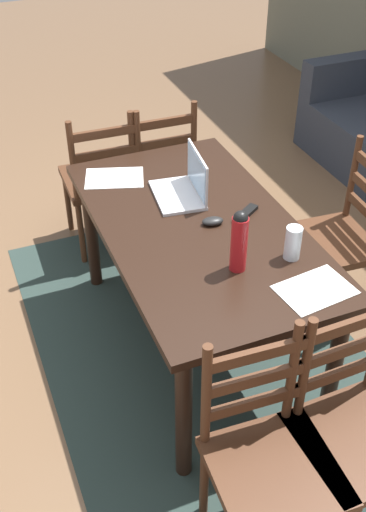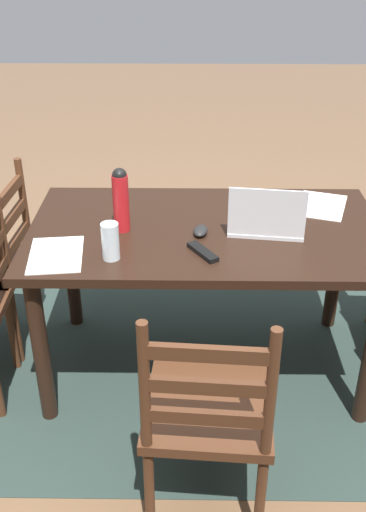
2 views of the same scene
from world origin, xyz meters
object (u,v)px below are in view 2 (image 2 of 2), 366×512
at_px(chair_far_head, 208,413).
at_px(tv_remote, 203,252).
at_px(laptop, 266,220).
at_px(drinking_glass, 110,241).
at_px(dining_table, 205,248).
at_px(water_bottle, 121,199).
at_px(computer_mouse, 200,231).

bearing_deg(chair_far_head, tv_remote, -88.53).
relative_size(laptop, drinking_glass, 2.26).
bearing_deg(dining_table, tv_remote, 85.69).
height_order(laptop, drinking_glass, laptop).
bearing_deg(laptop, tv_remote, 35.17).
xyz_separation_m(water_bottle, computer_mouse, (-0.34, 0.04, -0.13)).
bearing_deg(laptop, drinking_glass, 19.82).
relative_size(drinking_glass, tv_remote, 0.90).
relative_size(chair_far_head, tv_remote, 5.59).
height_order(laptop, water_bottle, water_bottle).
bearing_deg(dining_table, water_bottle, 3.61).
relative_size(laptop, water_bottle, 1.22).
relative_size(water_bottle, computer_mouse, 2.83).
bearing_deg(laptop, dining_table, -9.26).
relative_size(dining_table, water_bottle, 5.45).
height_order(dining_table, tv_remote, tv_remote).
bearing_deg(drinking_glass, tv_remote, -174.13).
distance_m(dining_table, water_bottle, 0.44).
relative_size(water_bottle, drinking_glass, 1.86).
xyz_separation_m(dining_table, water_bottle, (0.36, 0.02, 0.25)).
xyz_separation_m(water_bottle, tv_remote, (-0.34, 0.21, -0.14)).
height_order(water_bottle, drinking_glass, water_bottle).
distance_m(laptop, drinking_glass, 0.68).
bearing_deg(laptop, computer_mouse, 4.10).
xyz_separation_m(water_bottle, drinking_glass, (0.02, 0.25, -0.07)).
bearing_deg(chair_far_head, water_bottle, -65.34).
xyz_separation_m(laptop, computer_mouse, (0.28, 0.02, -0.04)).
bearing_deg(dining_table, laptop, 170.74).
relative_size(dining_table, tv_remote, 9.08).
bearing_deg(water_bottle, tv_remote, 148.61).
height_order(chair_far_head, laptop, laptop).
bearing_deg(computer_mouse, laptop, -166.79).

